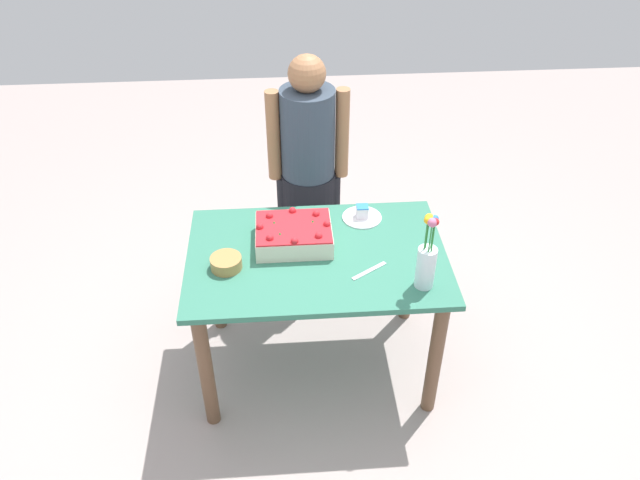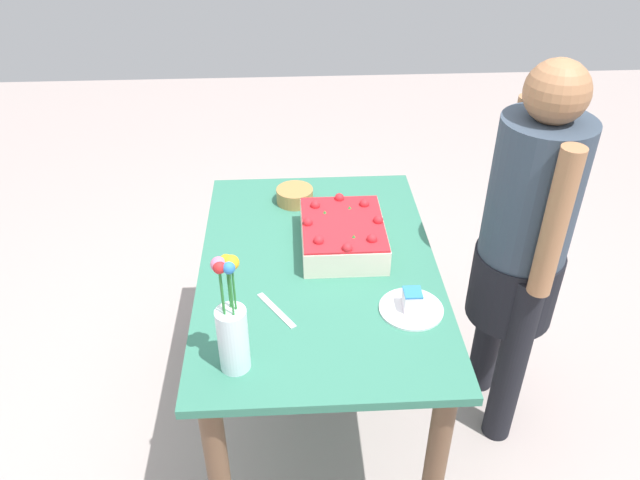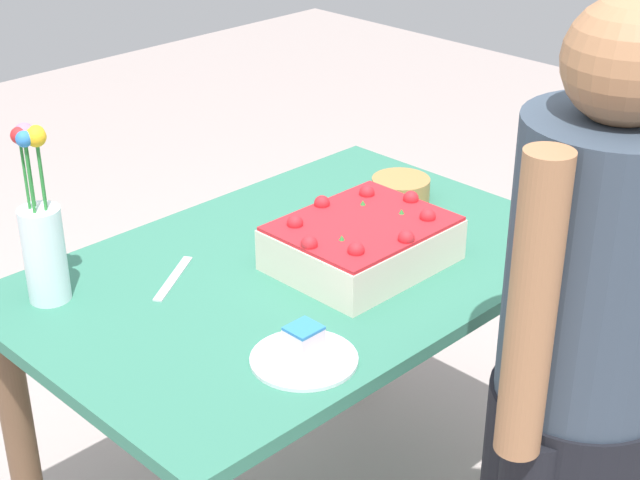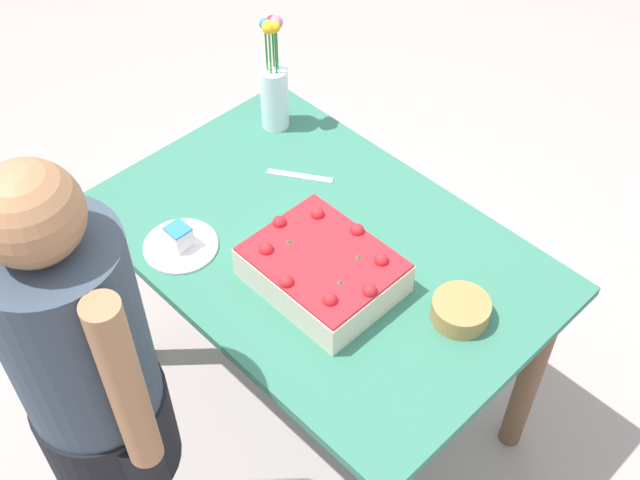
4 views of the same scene
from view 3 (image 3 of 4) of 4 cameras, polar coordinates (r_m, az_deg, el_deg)
The scene contains 7 objects.
dining_table at distance 2.24m, azimuth -1.22°, elevation -4.63°, with size 1.25×0.83×0.78m.
sheet_cake at distance 2.16m, azimuth 2.46°, elevation -0.14°, with size 0.37×0.29×0.13m.
serving_plate_with_slice at distance 1.84m, azimuth -0.94°, elevation -6.56°, with size 0.20×0.20×0.07m.
cake_knife at distance 2.14m, azimuth -8.53°, elevation -2.22°, with size 0.20×0.02×0.00m, color silver.
flower_vase at distance 2.06m, azimuth -15.85°, elevation 0.12°, with size 0.09×0.09×0.38m.
fruit_bowl at distance 2.49m, azimuth 4.72°, elevation 2.96°, with size 0.15×0.15×0.06m, color #AD7F45.
person_standing at distance 1.76m, azimuth 15.09°, elevation -7.00°, with size 0.45×0.31×1.49m.
Camera 3 is at (-1.32, -1.39, 1.80)m, focal length 55.00 mm.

